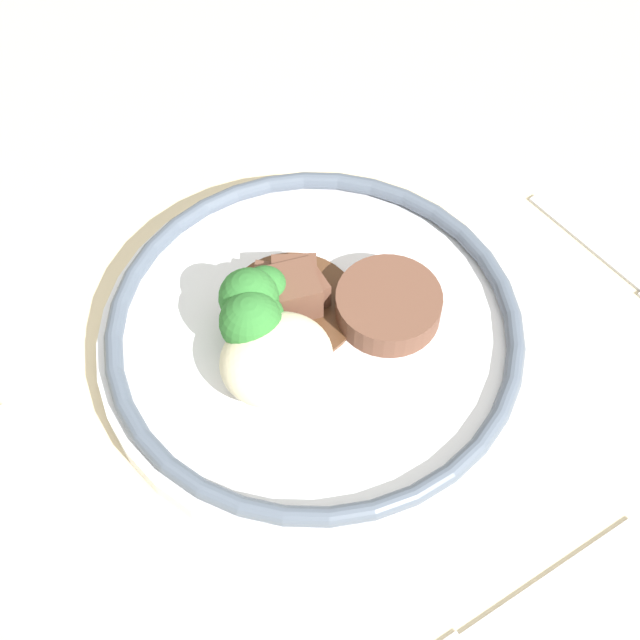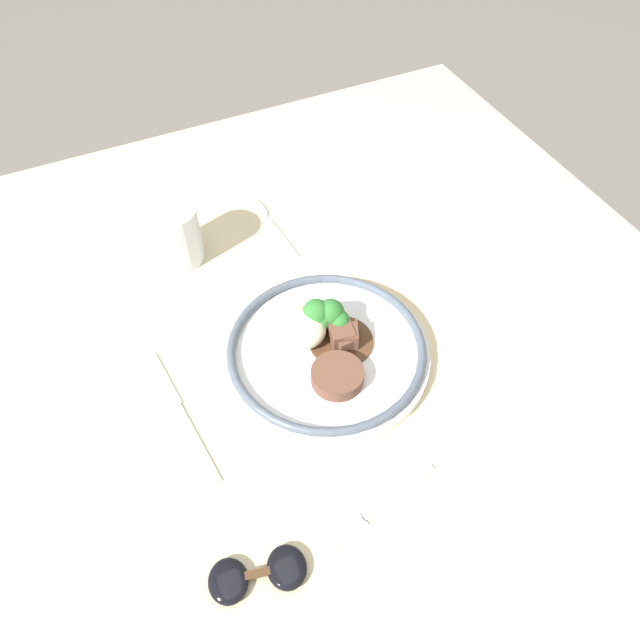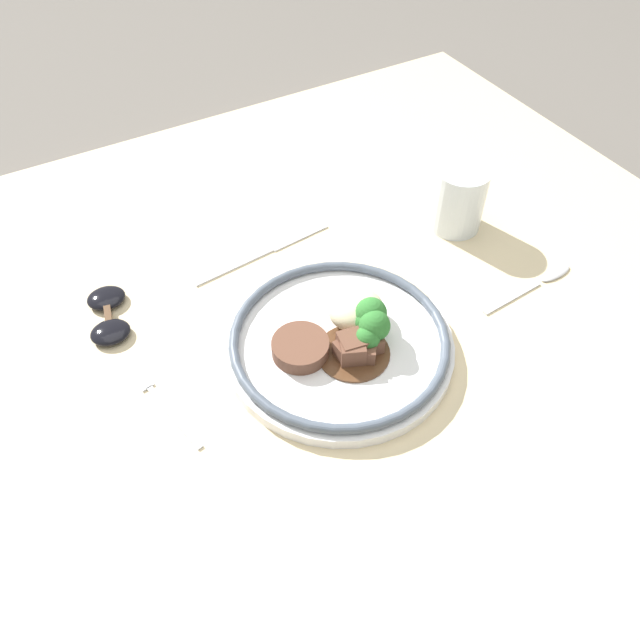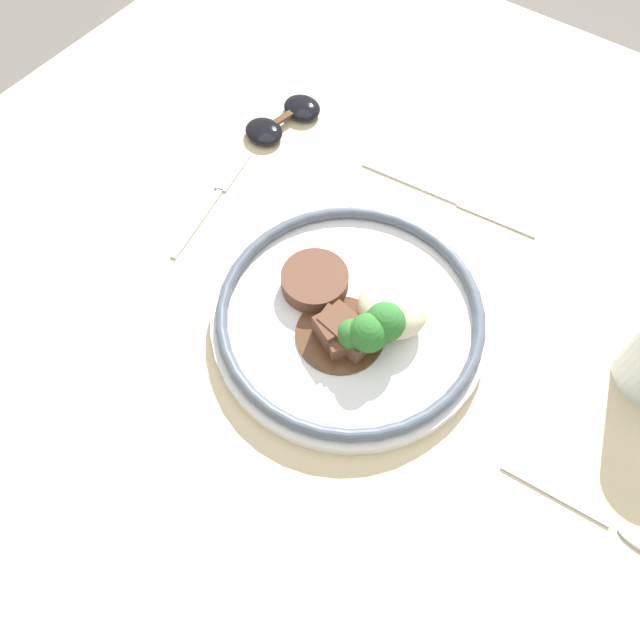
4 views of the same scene
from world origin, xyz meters
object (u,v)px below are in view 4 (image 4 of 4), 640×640
object	(u,v)px
plate	(353,316)
sunglasses	(283,119)
fork	(217,193)
knife	(453,200)
spoon	(625,532)

from	to	relation	value
plate	sunglasses	distance (m)	0.30
plate	fork	world-z (taller)	plate
plate	sunglasses	xyz separation A→B (m)	(-0.23, 0.19, -0.01)
fork	knife	bearing A→B (deg)	-68.04
fork	spoon	world-z (taller)	spoon
fork	spoon	xyz separation A→B (m)	(0.53, -0.09, 0.00)
knife	sunglasses	world-z (taller)	sunglasses
knife	sunglasses	distance (m)	0.24
plate	fork	xyz separation A→B (m)	(-0.23, 0.05, -0.02)
plate	spoon	world-z (taller)	plate
knife	spoon	bearing A→B (deg)	-44.34
knife	spoon	distance (m)	0.39
plate	sunglasses	world-z (taller)	plate
fork	sunglasses	size ratio (longest dim) A/B	1.54
fork	sunglasses	bearing A→B (deg)	-8.16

